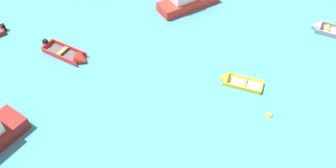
% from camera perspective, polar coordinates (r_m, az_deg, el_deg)
% --- Properties ---
extents(rowboat_yellow_center, '(3.12, 2.18, 1.00)m').
position_cam_1_polar(rowboat_yellow_center, '(23.72, 10.53, 0.62)').
color(rowboat_yellow_center, beige).
rests_on(rowboat_yellow_center, ground_plane).
extents(rowboat_grey_midfield_right, '(3.85, 3.06, 1.26)m').
position_cam_1_polar(rowboat_grey_midfield_right, '(30.22, 24.74, 8.45)').
color(rowboat_grey_midfield_right, beige).
rests_on(rowboat_grey_midfield_right, ground_plane).
extents(rowboat_red_near_left, '(3.76, 3.11, 1.12)m').
position_cam_1_polar(rowboat_red_near_left, '(25.92, -15.63, 4.48)').
color(rowboat_red_near_left, '#4C4C51').
rests_on(rowboat_red_near_left, ground_plane).
extents(mooring_buoy_between_boats_right, '(0.42, 0.42, 0.42)m').
position_cam_1_polar(mooring_buoy_between_boats_right, '(22.44, 16.62, -5.12)').
color(mooring_buoy_between_boats_right, yellow).
rests_on(mooring_buoy_between_boats_right, ground_plane).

